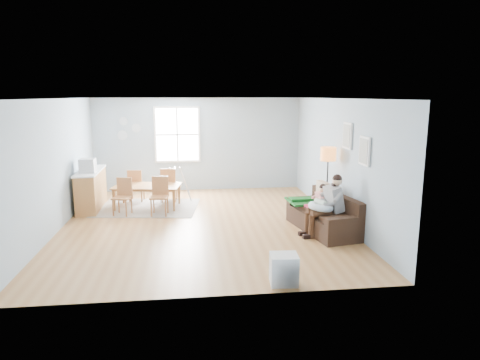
{
  "coord_description": "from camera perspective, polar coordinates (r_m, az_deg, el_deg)",
  "views": [
    {
      "loc": [
        -0.27,
        -9.05,
        2.76
      ],
      "look_at": [
        0.79,
        -0.22,
        1.0
      ],
      "focal_mm": 32.0,
      "sensor_mm": 36.0,
      "label": 1
    }
  ],
  "objects": [
    {
      "name": "storage_cube",
      "position": [
        6.52,
        5.8,
        -11.75
      ],
      "size": [
        0.43,
        0.39,
        0.45
      ],
      "color": "silver",
      "rests_on": "room"
    },
    {
      "name": "dining_table",
      "position": [
        10.9,
        -12.25,
        -2.19
      ],
      "size": [
        1.73,
        1.13,
        0.57
      ],
      "primitive_type": "imported",
      "rotation": [
        0.0,
        0.0,
        -0.15
      ],
      "color": "#925930",
      "rests_on": "rug"
    },
    {
      "name": "window",
      "position": [
        12.57,
        -8.36,
        6.01
      ],
      "size": [
        1.32,
        0.08,
        1.62
      ],
      "color": "white",
      "rests_on": "room"
    },
    {
      "name": "pictures",
      "position": [
        8.68,
        15.14,
        4.79
      ],
      "size": [
        0.05,
        1.34,
        0.74
      ],
      "color": "white",
      "rests_on": "room"
    },
    {
      "name": "chair_se",
      "position": [
        10.19,
        -10.66,
        -1.76
      ],
      "size": [
        0.44,
        0.44,
        0.9
      ],
      "color": "#9A5A35",
      "rests_on": "rug"
    },
    {
      "name": "beige_pillow",
      "position": [
        9.48,
        10.99,
        -1.58
      ],
      "size": [
        0.18,
        0.47,
        0.46
      ],
      "primitive_type": "cube",
      "rotation": [
        0.0,
        0.0,
        0.11
      ],
      "color": "#B7A58C",
      "rests_on": "sofa"
    },
    {
      "name": "baby_swing",
      "position": [
        11.76,
        -8.61,
        -0.62
      ],
      "size": [
        0.86,
        0.88,
        0.84
      ],
      "color": "#B5B6BA",
      "rests_on": "room"
    },
    {
      "name": "monitor",
      "position": [
        10.77,
        -19.69,
        1.82
      ],
      "size": [
        0.36,
        0.34,
        0.33
      ],
      "color": "#B5B6BA",
      "rests_on": "counter"
    },
    {
      "name": "sofa",
      "position": [
        9.07,
        11.29,
        -4.96
      ],
      "size": [
        1.16,
        2.01,
        0.77
      ],
      "color": "black",
      "rests_on": "room"
    },
    {
      "name": "nursing_pillow",
      "position": [
        8.63,
        10.71,
        -3.52
      ],
      "size": [
        0.62,
        0.61,
        0.21
      ],
      "primitive_type": "torus",
      "rotation": [
        0.0,
        0.14,
        0.22
      ],
      "color": "#C9E9FC",
      "rests_on": "father"
    },
    {
      "name": "wall_plates",
      "position": [
        12.68,
        -14.78,
        6.62
      ],
      "size": [
        0.67,
        0.02,
        0.66
      ],
      "color": "#A8BACA",
      "rests_on": "room"
    },
    {
      "name": "green_throw",
      "position": [
        9.52,
        9.12,
        -2.76
      ],
      "size": [
        0.93,
        0.82,
        0.04
      ],
      "primitive_type": "cube",
      "rotation": [
        0.0,
        0.0,
        0.08
      ],
      "color": "#155B1F",
      "rests_on": "sofa"
    },
    {
      "name": "room",
      "position": [
        9.06,
        -5.2,
        9.0
      ],
      "size": [
        8.4,
        9.4,
        3.9
      ],
      "color": "#A26A39"
    },
    {
      "name": "floor_lamp",
      "position": [
        9.51,
        11.66,
        2.59
      ],
      "size": [
        0.33,
        0.33,
        1.66
      ],
      "color": "black",
      "rests_on": "room"
    },
    {
      "name": "chair_nw",
      "position": [
        11.53,
        -13.74,
        -0.5
      ],
      "size": [
        0.42,
        0.42,
        0.87
      ],
      "color": "#9A5A35",
      "rests_on": "rug"
    },
    {
      "name": "father",
      "position": [
        8.69,
        11.54,
        -3.06
      ],
      "size": [
        0.9,
        0.48,
        1.23
      ],
      "color": "gray",
      "rests_on": "sofa"
    },
    {
      "name": "chair_ne",
      "position": [
        11.34,
        -9.47,
        -0.38
      ],
      "size": [
        0.45,
        0.45,
        0.91
      ],
      "color": "#9A5A35",
      "rests_on": "rug"
    },
    {
      "name": "toddler",
      "position": [
        9.09,
        10.44,
        -2.44
      ],
      "size": [
        0.5,
        0.29,
        0.75
      ],
      "color": "white",
      "rests_on": "sofa"
    },
    {
      "name": "chair_sw",
      "position": [
        10.39,
        -15.32,
        -1.85
      ],
      "size": [
        0.48,
        0.48,
        0.87
      ],
      "color": "#9A5A35",
      "rests_on": "rug"
    },
    {
      "name": "infant",
      "position": [
        8.64,
        10.61,
        -2.93
      ],
      "size": [
        0.22,
        0.36,
        0.13
      ],
      "color": "silver",
      "rests_on": "nursing_pillow"
    },
    {
      "name": "rug",
      "position": [
        10.97,
        -12.19,
        -3.61
      ],
      "size": [
        2.64,
        2.14,
        0.01
      ],
      "primitive_type": "cube",
      "rotation": [
        0.0,
        0.0,
        -0.13
      ],
      "color": "gray",
      "rests_on": "room"
    },
    {
      "name": "counter",
      "position": [
        11.2,
        -19.22,
        -1.15
      ],
      "size": [
        0.55,
        1.73,
        0.96
      ],
      "color": "#925930",
      "rests_on": "room"
    }
  ]
}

